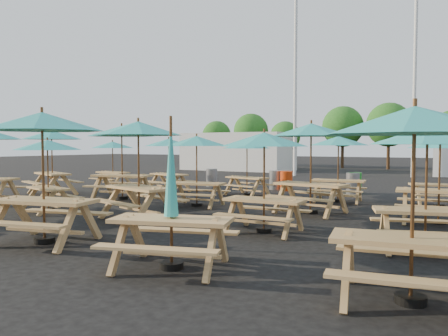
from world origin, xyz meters
The scene contains 31 objects.
ground centered at (0.00, 0.00, 0.00)m, with size 120.00×120.00×0.00m, color black.
picnic_unit_2 centered at (-6.57, -0.20, 2.14)m, with size 2.85×2.85×2.47m.
picnic_unit_3 centered at (-6.59, 3.08, 1.78)m, with size 2.06×2.06×2.06m.
picnic_unit_5 centered at (-3.08, -3.19, 1.77)m, with size 2.29×2.29×2.05m.
picnic_unit_6 centered at (-3.18, -0.05, 2.22)m, with size 2.78×2.78×2.57m.
picnic_unit_7 centered at (-3.28, 2.80, 1.87)m, with size 2.36×2.36×2.16m.
picnic_unit_8 centered at (0.20, -5.94, 2.19)m, with size 2.72×2.72×2.53m.
picnic_unit_9 centered at (0.02, -2.96, 2.16)m, with size 2.78×2.78×2.50m.
picnic_unit_10 centered at (0.00, -0.22, 1.89)m, with size 2.22×2.22×2.18m.
picnic_unit_11 centered at (0.08, 3.12, 1.79)m, with size 2.24×2.24×2.07m.
picnic_unit_12 centered at (3.36, -6.16, 0.95)m, with size 2.18×2.02×2.32m.
picnic_unit_13 centered at (3.46, -2.93, 1.88)m, with size 2.01×2.01×2.18m.
picnic_unit_14 centered at (3.52, 0.09, 2.16)m, with size 2.58×2.58×2.50m.
picnic_unit_15 centered at (3.54, 2.89, 1.90)m, with size 2.17×2.17×2.20m.
picnic_unit_16 centered at (6.71, -5.98, 2.04)m, with size 2.43×2.43×2.36m.
picnic_unit_17 centered at (6.64, -3.07, 1.92)m, with size 2.47×2.47×2.22m.
picnic_unit_18 centered at (6.69, 0.06, 2.11)m, with size 2.38×2.38×2.44m.
picnic_unit_19 centered at (6.54, 3.20, 1.82)m, with size 2.38×2.38×2.11m.
waste_bin_0 centered at (-2.89, 5.53, 0.41)m, with size 0.51×0.51×0.81m, color gray.
waste_bin_1 centered at (0.18, 5.62, 0.41)m, with size 0.51×0.51×0.81m, color gray.
waste_bin_2 centered at (0.75, 5.44, 0.41)m, with size 0.51×0.51×0.81m, color red.
waste_bin_3 centered at (3.43, 5.56, 0.41)m, with size 0.51×0.51×0.81m, color gray.
waste_bin_4 centered at (3.46, 5.78, 0.41)m, with size 0.51×0.51×0.81m, color #1A9323.
mast_0 centered at (-2.00, 14.00, 6.00)m, with size 0.20×0.20×12.00m, color silver.
mast_1 centered at (4.50, 16.00, 6.00)m, with size 0.20×0.20×12.00m, color silver.
event_tent_0 centered at (-8.00, 18.00, 1.40)m, with size 8.00×4.00×2.80m, color silver.
tree_0 centered at (-14.07, 25.25, 2.83)m, with size 2.80×2.80×4.24m.
tree_1 centered at (-9.74, 23.90, 3.15)m, with size 3.11×3.11×4.72m.
tree_2 centered at (-6.39, 23.65, 2.62)m, with size 2.59×2.59×3.93m.
tree_3 centered at (-1.75, 24.72, 3.41)m, with size 3.36×3.36×5.09m.
tree_4 centered at (1.90, 24.26, 3.46)m, with size 3.41×3.41×5.17m.
Camera 1 is at (7.26, -11.50, 1.88)m, focal length 35.00 mm.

